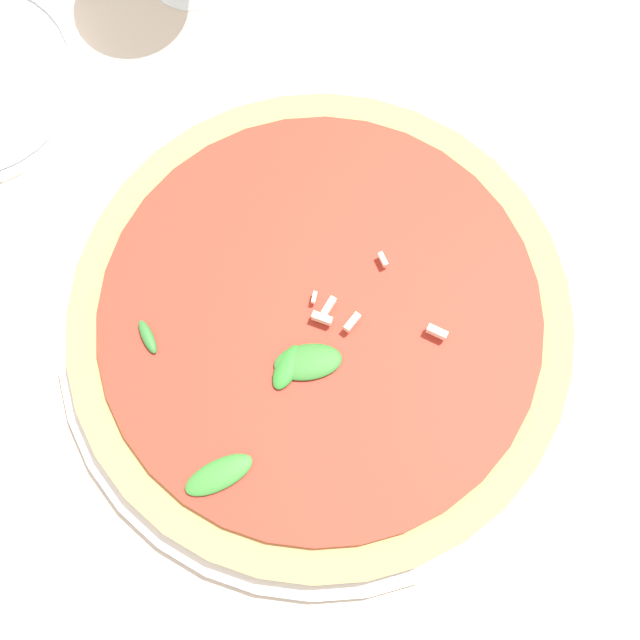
{
  "coord_description": "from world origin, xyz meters",
  "views": [
    {
      "loc": [
        0.12,
        -0.14,
        0.6
      ],
      "look_at": [
        0.03,
        -0.01,
        0.03
      ],
      "focal_mm": 50.0,
      "sensor_mm": 36.0,
      "label": 1
    }
  ],
  "objects": [
    {
      "name": "pizza_arugula_main",
      "position": [
        0.03,
        -0.01,
        0.02
      ],
      "size": [
        0.36,
        0.36,
        0.05
      ],
      "color": "white",
      "rests_on": "ground_plane"
    },
    {
      "name": "ground_plane",
      "position": [
        0.0,
        0.0,
        0.0
      ],
      "size": [
        6.0,
        6.0,
        0.0
      ],
      "primitive_type": "plane",
      "color": "beige"
    }
  ]
}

